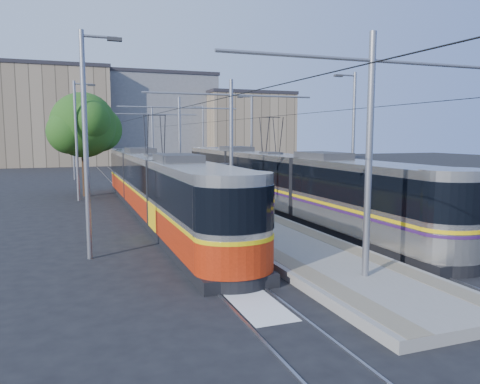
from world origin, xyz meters
name	(u,v)px	position (x,y,z in m)	size (l,w,h in m)	color
ground	(301,254)	(0.00, 0.00, 0.00)	(160.00, 160.00, 0.00)	black
platform	(190,195)	(0.00, 17.00, 0.15)	(4.00, 50.00, 0.30)	gray
tactile_strip_left	(170,194)	(-1.45, 17.00, 0.30)	(0.70, 50.00, 0.01)	gray
tactile_strip_right	(209,192)	(1.45, 17.00, 0.30)	(0.70, 50.00, 0.01)	gray
rails	(190,197)	(0.00, 17.00, 0.02)	(8.71, 70.00, 0.03)	gray
track_arrow	(239,289)	(-3.60, -3.00, 0.01)	(1.20, 5.00, 0.01)	silver
tram_left	(156,185)	(-3.60, 10.34, 1.71)	(2.43, 27.73, 5.50)	black
tram_right	(271,177)	(3.60, 10.94, 1.86)	(2.43, 31.07, 5.50)	black
catenary	(200,134)	(0.00, 14.15, 4.52)	(9.20, 70.00, 7.00)	gray
street_lamps	(177,138)	(0.00, 21.00, 4.18)	(15.18, 38.22, 8.00)	gray
shelter	(226,181)	(1.22, 12.58, 1.54)	(0.77, 1.13, 2.36)	black
tree	(88,126)	(-6.64, 20.57, 5.05)	(5.14, 4.75, 7.47)	#382314
building_left	(52,116)	(-10.00, 60.00, 7.20)	(16.32, 12.24, 14.38)	gray
building_centre	(155,119)	(6.00, 64.00, 7.18)	(18.36, 14.28, 14.34)	slate
building_right	(246,127)	(20.00, 58.00, 5.72)	(14.28, 10.20, 11.42)	gray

